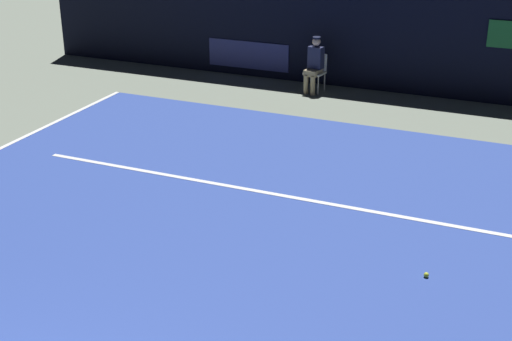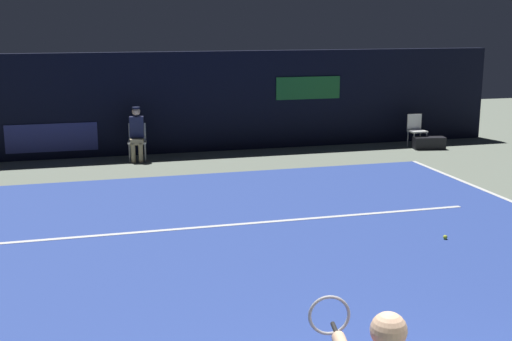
# 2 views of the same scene
# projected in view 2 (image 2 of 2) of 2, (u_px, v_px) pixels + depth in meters

# --- Properties ---
(ground_plane) EXTENTS (34.42, 34.42, 0.00)m
(ground_plane) POSITION_uv_depth(u_px,v_px,m) (272.00, 269.00, 9.35)
(ground_plane) COLOR gray
(court_surface) EXTENTS (10.88, 12.03, 0.01)m
(court_surface) POSITION_uv_depth(u_px,v_px,m) (273.00, 268.00, 9.35)
(court_surface) COLOR #2D479E
(court_surface) RESTS_ON ground
(line_service) EXTENTS (8.49, 0.10, 0.01)m
(line_service) POSITION_uv_depth(u_px,v_px,m) (237.00, 224.00, 11.33)
(line_service) COLOR white
(line_service) RESTS_ON court_surface
(back_wall) EXTENTS (17.80, 0.33, 2.60)m
(back_wall) POSITION_uv_depth(u_px,v_px,m) (176.00, 103.00, 17.32)
(back_wall) COLOR black
(back_wall) RESTS_ON ground
(line_judge_on_chair) EXTENTS (0.49, 0.57, 1.32)m
(line_judge_on_chair) POSITION_uv_depth(u_px,v_px,m) (137.00, 133.00, 16.37)
(line_judge_on_chair) COLOR white
(line_judge_on_chair) RESTS_ON ground
(courtside_chair_near) EXTENTS (0.44, 0.42, 0.88)m
(courtside_chair_near) POSITION_uv_depth(u_px,v_px,m) (416.00, 129.00, 18.22)
(courtside_chair_near) COLOR white
(courtside_chair_near) RESTS_ON ground
(tennis_ball) EXTENTS (0.07, 0.07, 0.07)m
(tennis_ball) POSITION_uv_depth(u_px,v_px,m) (445.00, 237.00, 10.57)
(tennis_ball) COLOR #CCE033
(tennis_ball) RESTS_ON court_surface
(equipment_bag) EXTENTS (0.88, 0.46, 0.32)m
(equipment_bag) POSITION_uv_depth(u_px,v_px,m) (429.00, 143.00, 18.00)
(equipment_bag) COLOR black
(equipment_bag) RESTS_ON ground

